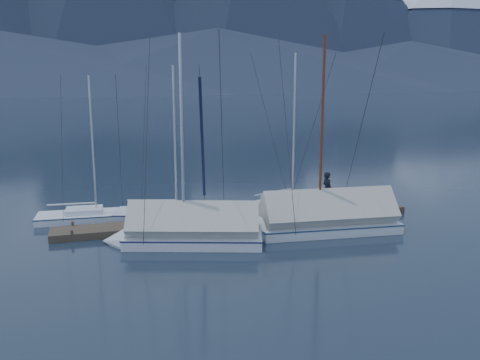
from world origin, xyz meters
The scene contains 10 objects.
ground centered at (0.00, 0.00, 0.00)m, with size 1000.00×1000.00×0.00m, color black.
mountain_range centered at (4.12, 370.45, 58.65)m, with size 877.00×584.00×150.50m.
dock centered at (0.00, 2.00, 0.11)m, with size 18.00×1.50×0.54m.
mooring_posts centered at (-0.50, 2.00, 0.35)m, with size 15.12×1.52×0.35m.
sailboat_open_left centered at (-6.46, 4.62, 0.14)m, with size 6.16×2.60×8.01m.
sailboat_open_mid centered at (-2.47, 3.63, 0.15)m, with size 6.70×3.50×8.52m.
sailboat_open_right centered at (4.21, 4.45, 0.16)m, with size 7.27×4.38×9.30m.
sailboat_covered_near centered at (2.99, -0.47, 0.50)m, with size 7.90×3.32×10.03m.
sailboat_covered_far centered at (-3.41, -0.41, 0.48)m, with size 7.32×4.09×9.84m.
person centered at (4.96, 2.40, 1.30)m, with size 0.70×0.46×1.93m, color black.
Camera 1 is at (-6.95, -21.52, 7.22)m, focal length 38.00 mm.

